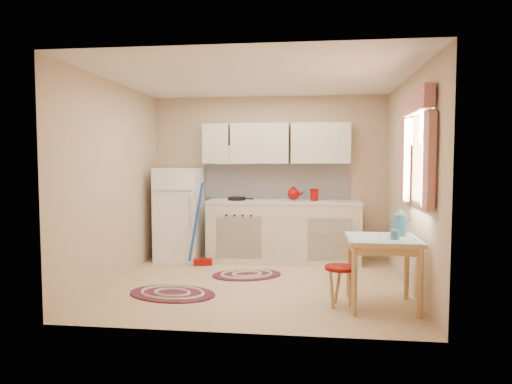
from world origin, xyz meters
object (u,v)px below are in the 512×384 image
base_cabinets (283,232)px  table (382,273)px  fridge (179,214)px  stool (340,286)px

base_cabinets → table: (1.14, -2.01, -0.08)m
fridge → base_cabinets: 1.61m
table → stool: 0.45m
table → stool: bearing=-177.9°
base_cabinets → stool: (0.71, -2.03, -0.23)m
table → stool: table is taller
fridge → stool: size_ratio=3.33×
fridge → stool: bearing=-40.7°
base_cabinets → table: bearing=-60.5°
fridge → stool: (2.30, -1.98, -0.49)m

